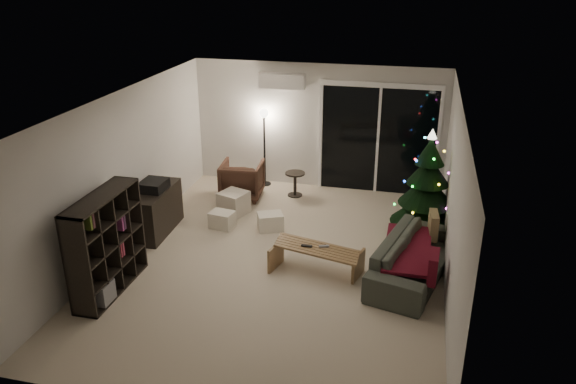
% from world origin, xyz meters
% --- Properties ---
extents(room, '(6.50, 7.51, 2.60)m').
position_xyz_m(room, '(0.46, 1.49, 1.02)').
color(room, beige).
rests_on(room, ground).
extents(bookshelf, '(0.72, 1.48, 1.43)m').
position_xyz_m(bookshelf, '(-2.25, -1.31, 0.72)').
color(bookshelf, black).
rests_on(bookshelf, floor).
extents(media_cabinet, '(0.51, 1.25, 0.77)m').
position_xyz_m(media_cabinet, '(-2.25, 0.52, 0.39)').
color(media_cabinet, black).
rests_on(media_cabinet, floor).
extents(stereo, '(0.39, 0.46, 0.16)m').
position_xyz_m(stereo, '(-2.25, 0.52, 0.85)').
color(stereo, black).
rests_on(stereo, media_cabinet).
extents(armchair, '(0.85, 0.87, 0.72)m').
position_xyz_m(armchair, '(-1.30, 2.31, 0.36)').
color(armchair, '#422920').
rests_on(armchair, floor).
extents(ottoman, '(0.58, 0.58, 0.41)m').
position_xyz_m(ottoman, '(-1.22, 1.55, 0.20)').
color(ottoman, beige).
rests_on(ottoman, floor).
extents(cardboard_box_a, '(0.45, 0.37, 0.29)m').
position_xyz_m(cardboard_box_a, '(-1.23, 0.93, 0.14)').
color(cardboard_box_a, beige).
rests_on(cardboard_box_a, floor).
extents(cardboard_box_b, '(0.52, 0.46, 0.30)m').
position_xyz_m(cardboard_box_b, '(-0.39, 1.05, 0.15)').
color(cardboard_box_b, beige).
rests_on(cardboard_box_b, floor).
extents(side_table, '(0.40, 0.40, 0.48)m').
position_xyz_m(side_table, '(-0.31, 2.62, 0.24)').
color(side_table, black).
rests_on(side_table, floor).
extents(floor_lamp, '(0.25, 0.25, 1.53)m').
position_xyz_m(floor_lamp, '(-1.05, 3.06, 0.77)').
color(floor_lamp, black).
rests_on(floor_lamp, floor).
extents(sofa, '(1.32, 2.24, 0.61)m').
position_xyz_m(sofa, '(2.05, 0.04, 0.31)').
color(sofa, '#343731').
rests_on(sofa, floor).
extents(sofa_throw, '(0.65, 1.51, 0.05)m').
position_xyz_m(sofa_throw, '(1.95, 0.04, 0.44)').
color(sofa_throw, '#441019').
rests_on(sofa_throw, sofa).
extents(cushion_a, '(0.16, 0.41, 0.40)m').
position_xyz_m(cushion_a, '(2.30, 0.69, 0.55)').
color(cushion_a, olive).
rests_on(cushion_a, sofa).
extents(cushion_b, '(0.15, 0.41, 0.40)m').
position_xyz_m(cushion_b, '(2.30, -0.61, 0.55)').
color(cushion_b, '#441019').
rests_on(cushion_b, sofa).
extents(coffee_table, '(1.38, 0.76, 0.41)m').
position_xyz_m(coffee_table, '(0.65, -0.18, 0.21)').
color(coffee_table, '#98724C').
rests_on(coffee_table, floor).
extents(remote_a, '(0.16, 0.05, 0.02)m').
position_xyz_m(remote_a, '(0.50, -0.18, 0.42)').
color(remote_a, black).
rests_on(remote_a, coffee_table).
extents(remote_b, '(0.16, 0.09, 0.02)m').
position_xyz_m(remote_b, '(0.75, -0.13, 0.42)').
color(remote_b, slate).
rests_on(remote_b, coffee_table).
extents(christmas_tree, '(1.45, 1.45, 1.84)m').
position_xyz_m(christmas_tree, '(2.17, 1.52, 0.92)').
color(christmas_tree, black).
rests_on(christmas_tree, floor).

